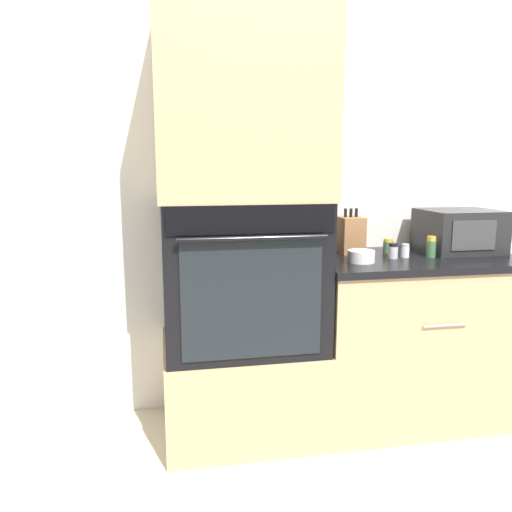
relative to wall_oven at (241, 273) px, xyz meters
The scene contains 13 objects.
ground_plane 0.94m from the wall_oven, 37.97° to the right, with size 12.00×12.00×0.00m, color beige.
wall_back 0.67m from the wall_oven, 41.28° to the left, with size 8.00×0.05×2.50m.
oven_cabinet_base 0.58m from the wall_oven, 90.00° to the left, with size 0.76×0.60×0.46m.
wall_oven is the anchor object (origin of this frame).
oven_cabinet_upper 0.77m from the wall_oven, 90.00° to the left, with size 0.76×0.60×0.84m.
counter_unit 0.98m from the wall_oven, ahead, with size 1.06×0.63×0.86m.
microwave 1.20m from the wall_oven, ahead, with size 0.39×0.33×0.22m.
knife_block 0.64m from the wall_oven, 14.81° to the left, with size 0.12×0.15×0.23m.
bowl 0.58m from the wall_oven, ahead, with size 0.13×0.13×0.06m.
condiment_jar_near 0.76m from the wall_oven, ahead, with size 0.05×0.05×0.08m.
condiment_jar_mid 0.82m from the wall_oven, ahead, with size 0.05×0.05×0.08m.
condiment_jar_far 0.83m from the wall_oven, ahead, with size 0.04×0.04×0.07m.
condiment_jar_back 0.96m from the wall_oven, ahead, with size 0.05×0.05×0.11m.
Camera 1 is at (-0.74, -2.00, 1.32)m, focal length 35.00 mm.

